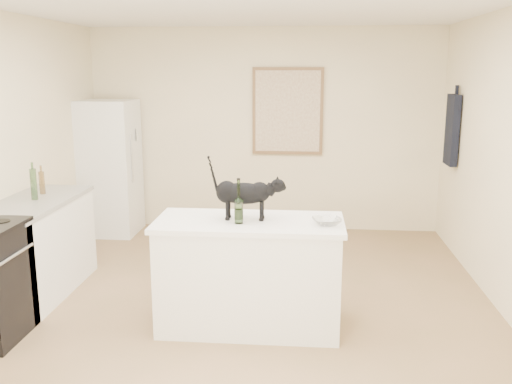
# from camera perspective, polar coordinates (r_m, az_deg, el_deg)

# --- Properties ---
(floor) EXTENTS (5.50, 5.50, 0.00)m
(floor) POSITION_cam_1_polar(r_m,az_deg,el_deg) (4.96, -1.61, -12.32)
(floor) COLOR #95704F
(floor) RESTS_ON ground
(wall_back) EXTENTS (4.50, 0.00, 4.50)m
(wall_back) POSITION_cam_1_polar(r_m,az_deg,el_deg) (7.29, 0.85, 6.29)
(wall_back) COLOR beige
(wall_back) RESTS_ON ground
(wall_front) EXTENTS (4.50, 0.00, 4.50)m
(wall_front) POSITION_cam_1_polar(r_m,az_deg,el_deg) (1.97, -11.35, -11.04)
(wall_front) COLOR beige
(wall_front) RESTS_ON ground
(island_base) EXTENTS (1.44, 0.67, 0.86)m
(island_base) POSITION_cam_1_polar(r_m,az_deg,el_deg) (4.60, -0.68, -8.54)
(island_base) COLOR white
(island_base) RESTS_ON floor
(island_top) EXTENTS (1.50, 0.70, 0.04)m
(island_top) POSITION_cam_1_polar(r_m,az_deg,el_deg) (4.46, -0.70, -3.14)
(island_top) COLOR white
(island_top) RESTS_ON island_base
(left_cabinets) EXTENTS (0.60, 1.40, 0.86)m
(left_cabinets) POSITION_cam_1_polar(r_m,az_deg,el_deg) (5.63, -21.48, -5.48)
(left_cabinets) COLOR white
(left_cabinets) RESTS_ON floor
(left_countertop) EXTENTS (0.62, 1.44, 0.04)m
(left_countertop) POSITION_cam_1_polar(r_m,az_deg,el_deg) (5.52, -21.84, -1.02)
(left_countertop) COLOR gray
(left_countertop) RESTS_ON left_cabinets
(fridge) EXTENTS (0.68, 0.68, 1.70)m
(fridge) POSITION_cam_1_polar(r_m,az_deg,el_deg) (7.37, -14.72, 2.41)
(fridge) COLOR white
(fridge) RESTS_ON floor
(artwork_frame) EXTENTS (0.90, 0.03, 1.10)m
(artwork_frame) POSITION_cam_1_polar(r_m,az_deg,el_deg) (7.22, 3.24, 8.20)
(artwork_frame) COLOR brown
(artwork_frame) RESTS_ON wall_back
(artwork_canvas) EXTENTS (0.82, 0.00, 1.02)m
(artwork_canvas) POSITION_cam_1_polar(r_m,az_deg,el_deg) (7.20, 3.23, 8.19)
(artwork_canvas) COLOR beige
(artwork_canvas) RESTS_ON wall_back
(hanging_garment) EXTENTS (0.08, 0.34, 0.80)m
(hanging_garment) POSITION_cam_1_polar(r_m,az_deg,el_deg) (6.77, 19.32, 5.98)
(hanging_garment) COLOR black
(hanging_garment) RESTS_ON wall_right
(black_cat) EXTENTS (0.54, 0.16, 0.38)m
(black_cat) POSITION_cam_1_polar(r_m,az_deg,el_deg) (4.44, -1.26, -0.42)
(black_cat) COLOR black
(black_cat) RESTS_ON island_top
(wine_bottle) EXTENTS (0.08, 0.08, 0.31)m
(wine_bottle) POSITION_cam_1_polar(r_m,az_deg,el_deg) (4.33, -1.78, -1.21)
(wine_bottle) COLOR #2F5A24
(wine_bottle) RESTS_ON island_top
(glass_bowl) EXTENTS (0.27, 0.27, 0.05)m
(glass_bowl) POSITION_cam_1_polar(r_m,az_deg,el_deg) (4.35, 7.22, -3.01)
(glass_bowl) COLOR white
(glass_bowl) RESTS_ON island_top
(fridge_paper) EXTENTS (0.05, 0.11, 0.16)m
(fridge_paper) POSITION_cam_1_polar(r_m,az_deg,el_deg) (7.29, -12.08, 5.71)
(fridge_paper) COLOR white
(fridge_paper) RESTS_ON fridge
(counter_bottle_cluster) EXTENTS (0.10, 0.30, 0.29)m
(counter_bottle_cluster) POSITION_cam_1_polar(r_m,az_deg,el_deg) (5.61, -21.38, 0.79)
(counter_bottle_cluster) COLOR brown
(counter_bottle_cluster) RESTS_ON left_countertop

